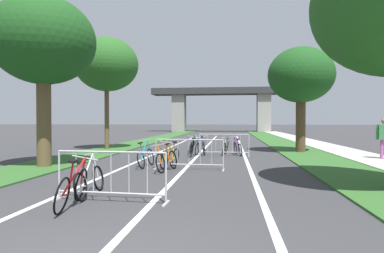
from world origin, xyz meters
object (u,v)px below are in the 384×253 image
object	(u,v)px
bicycle_orange_4	(167,160)
bicycle_red_7	(73,187)
bicycle_white_1	(225,148)
bicycle_black_8	(194,149)
crowd_barrier_nearest	(111,177)
crowd_barrier_third	(224,145)
crowd_barrier_second	(189,155)
pedestrian_with_backpack	(384,135)
bicycle_purple_3	(238,148)
bicycle_green_0	(192,147)
bicycle_silver_6	(90,180)
tree_right_maple_mid	(301,76)
tree_left_oak_near	(43,42)
tree_left_pine_far	(107,65)
bicycle_yellow_2	(170,157)
bicycle_teal_5	(146,157)
bicycle_blue_9	(204,147)

from	to	relation	value
bicycle_orange_4	bicycle_red_7	distance (m)	4.79
bicycle_white_1	bicycle_black_8	size ratio (longest dim) A/B	1.01
crowd_barrier_nearest	crowd_barrier_third	size ratio (longest dim) A/B	1.01
crowd_barrier_second	pedestrian_with_backpack	xyz separation A→B (m)	(7.83, 3.51, 0.57)
bicycle_black_8	bicycle_purple_3	bearing A→B (deg)	35.57
crowd_barrier_nearest	bicycle_black_8	distance (m)	8.70
crowd_barrier_third	bicycle_green_0	xyz separation A→B (m)	(-1.61, 0.59, -0.15)
bicycle_silver_6	tree_right_maple_mid	bearing A→B (deg)	54.36
bicycle_white_1	bicycle_green_0	bearing A→B (deg)	5.88
bicycle_orange_4	bicycle_white_1	bearing A→B (deg)	-96.83
bicycle_silver_6	pedestrian_with_backpack	distance (m)	12.22
crowd_barrier_nearest	tree_left_oak_near	bearing A→B (deg)	133.20
tree_left_oak_near	bicycle_white_1	size ratio (longest dim) A/B	3.81
tree_left_oak_near	tree_left_pine_far	distance (m)	7.30
bicycle_white_1	bicycle_yellow_2	world-z (taller)	bicycle_yellow_2
bicycle_purple_3	bicycle_teal_5	size ratio (longest dim) A/B	1.00
tree_right_maple_mid	crowd_barrier_second	distance (m)	9.05
tree_right_maple_mid	bicycle_silver_6	size ratio (longest dim) A/B	3.32
tree_left_oak_near	bicycle_blue_9	distance (m)	8.42
tree_left_oak_near	bicycle_white_1	bearing A→B (deg)	38.76
bicycle_teal_5	pedestrian_with_backpack	xyz separation A→B (m)	(9.47, 3.04, 0.72)
bicycle_white_1	bicycle_orange_4	xyz separation A→B (m)	(-1.86, -5.42, 0.01)
bicycle_purple_3	crowd_barrier_second	bearing A→B (deg)	-121.03
bicycle_green_0	bicycle_purple_3	distance (m)	2.28
bicycle_red_7	bicycle_blue_9	size ratio (longest dim) A/B	0.98
crowd_barrier_second	bicycle_orange_4	world-z (taller)	crowd_barrier_second
bicycle_white_1	bicycle_teal_5	world-z (taller)	bicycle_teal_5
crowd_barrier_third	pedestrian_with_backpack	size ratio (longest dim) A/B	1.35
crowd_barrier_nearest	bicycle_purple_3	distance (m)	9.96
tree_right_maple_mid	crowd_barrier_third	distance (m)	5.70
crowd_barrier_third	bicycle_yellow_2	size ratio (longest dim) A/B	1.47
crowd_barrier_nearest	bicycle_teal_5	world-z (taller)	crowd_barrier_nearest
bicycle_green_0	pedestrian_with_backpack	size ratio (longest dim) A/B	0.97
tree_left_oak_near	bicycle_black_8	world-z (taller)	tree_left_oak_near
bicycle_yellow_2	pedestrian_with_backpack	world-z (taller)	pedestrian_with_backpack
bicycle_black_8	bicycle_yellow_2	bearing A→B (deg)	-84.67
crowd_barrier_second	bicycle_purple_3	xyz separation A→B (m)	(1.76, 5.02, -0.18)
tree_left_oak_near	bicycle_yellow_2	size ratio (longest dim) A/B	3.73
crowd_barrier_third	bicycle_yellow_2	xyz separation A→B (m)	(-1.83, -4.10, -0.15)
bicycle_yellow_2	tree_left_oak_near	bearing A→B (deg)	18.96
tree_left_pine_far	bicycle_red_7	xyz separation A→B (m)	(4.16, -12.26, -4.56)
tree_left_oak_near	tree_right_maple_mid	distance (m)	12.29
crowd_barrier_second	bicycle_orange_4	bearing A→B (deg)	-153.62
bicycle_yellow_2	bicycle_red_7	distance (m)	5.56
crowd_barrier_third	bicycle_silver_6	bearing A→B (deg)	-107.95
bicycle_white_1	crowd_barrier_third	bearing A→B (deg)	91.33
bicycle_silver_6	tree_left_pine_far	bearing A→B (deg)	106.42
crowd_barrier_second	bicycle_blue_9	size ratio (longest dim) A/B	1.38
bicycle_purple_3	bicycle_green_0	bearing A→B (deg)	165.54
bicycle_orange_4	tree_left_oak_near	bearing A→B (deg)	8.45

